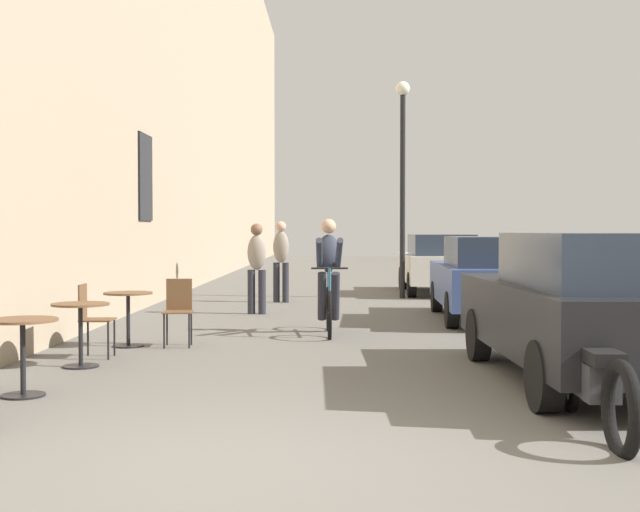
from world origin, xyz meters
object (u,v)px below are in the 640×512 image
(cafe_table_far, at_px, (128,307))
(pedestrian_near, at_px, (257,263))
(pedestrian_mid, at_px, (281,257))
(parked_car_nearest, at_px, (589,306))
(cafe_chair_mid_toward_street, at_px, (91,315))
(cafe_chair_far_toward_street, at_px, (178,307))
(street_lamp, at_px, (403,161))
(cyclist_on_bicycle, at_px, (329,279))
(parked_motorcycle, at_px, (592,377))
(cafe_table_near, at_px, (23,340))
(parked_car_third, at_px, (439,263))
(cafe_table_mid, at_px, (81,321))
(parked_car_second, at_px, (489,277))

(cafe_table_far, bearing_deg, pedestrian_near, 73.26)
(pedestrian_mid, bearing_deg, parked_car_nearest, -68.90)
(cafe_chair_mid_toward_street, distance_m, pedestrian_mid, 8.04)
(cafe_chair_far_toward_street, relative_size, street_lamp, 0.18)
(cyclist_on_bicycle, bearing_deg, cafe_table_far, -151.06)
(parked_motorcycle, bearing_deg, cafe_table_near, 166.25)
(cafe_chair_mid_toward_street, relative_size, parked_car_third, 0.22)
(cafe_table_mid, bearing_deg, cafe_chair_far_toward_street, 65.78)
(cafe_table_near, relative_size, cafe_chair_far_toward_street, 0.81)
(cafe_chair_far_toward_street, distance_m, parked_car_nearest, 5.35)
(pedestrian_mid, height_order, parked_car_third, pedestrian_mid)
(cafe_table_near, xyz_separation_m, cyclist_on_bicycle, (2.81, 4.78, 0.29))
(parked_car_nearest, bearing_deg, parked_car_third, 89.82)
(cafe_chair_far_toward_street, relative_size, parked_car_nearest, 0.21)
(street_lamp, bearing_deg, pedestrian_near, -129.24)
(pedestrian_near, bearing_deg, pedestrian_mid, 83.31)
(street_lamp, xyz_separation_m, parked_car_second, (1.09, -4.67, -2.36))
(parked_car_third, bearing_deg, cafe_chair_mid_toward_street, -117.85)
(cafe_table_mid, bearing_deg, parked_car_second, 42.15)
(cafe_chair_far_toward_street, xyz_separation_m, parked_car_third, (4.64, 9.35, 0.23))
(pedestrian_mid, relative_size, parked_car_nearest, 0.40)
(cafe_chair_far_toward_street, xyz_separation_m, parked_car_nearest, (4.60, -2.71, 0.27))
(cafe_chair_far_toward_street, bearing_deg, parked_car_second, 34.50)
(cafe_table_far, distance_m, street_lamp, 9.43)
(cafe_chair_far_toward_street, xyz_separation_m, pedestrian_near, (0.65, 4.27, 0.42))
(cafe_chair_far_toward_street, relative_size, pedestrian_near, 0.53)
(parked_car_third, bearing_deg, cafe_chair_far_toward_street, -116.40)
(cafe_table_mid, bearing_deg, parked_car_third, 63.94)
(parked_car_third, bearing_deg, cafe_table_near, -113.17)
(cafe_chair_mid_toward_street, bearing_deg, parked_car_nearest, -16.92)
(cafe_table_far, xyz_separation_m, parked_car_third, (5.29, 9.43, 0.23))
(parked_car_third, bearing_deg, parked_motorcycle, -92.42)
(cafe_table_mid, xyz_separation_m, parked_car_nearest, (5.38, -0.98, 0.26))
(cafe_chair_mid_toward_street, distance_m, parked_car_second, 7.05)
(cafe_table_near, distance_m, cafe_chair_far_toward_street, 3.49)
(pedestrian_mid, bearing_deg, cafe_chair_far_toward_street, -97.97)
(cafe_table_near, distance_m, cafe_table_far, 3.32)
(cafe_table_near, relative_size, cafe_table_far, 1.00)
(parked_car_nearest, bearing_deg, cafe_table_near, -172.84)
(cafe_table_mid, xyz_separation_m, pedestrian_mid, (1.73, 8.50, 0.46))
(cyclist_on_bicycle, bearing_deg, cafe_table_near, -120.40)
(parked_car_second, bearing_deg, parked_car_third, 90.76)
(cafe_table_mid, relative_size, cafe_chair_far_toward_street, 0.81)
(cyclist_on_bicycle, relative_size, parked_car_nearest, 0.41)
(parked_car_second, height_order, parked_car_third, parked_car_third)
(parked_car_third, bearing_deg, cafe_table_far, -119.31)
(cafe_table_near, height_order, parked_car_second, parked_car_second)
(cafe_table_near, height_order, cafe_table_mid, same)
(cafe_chair_mid_toward_street, height_order, pedestrian_near, pedestrian_near)
(cafe_table_far, bearing_deg, parked_car_third, 60.69)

